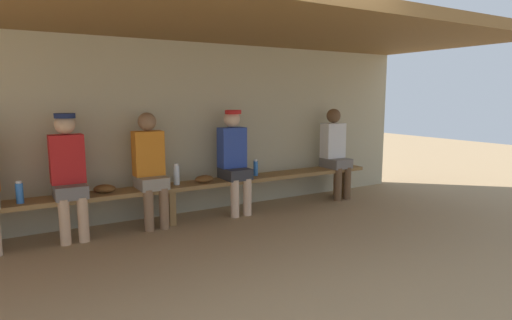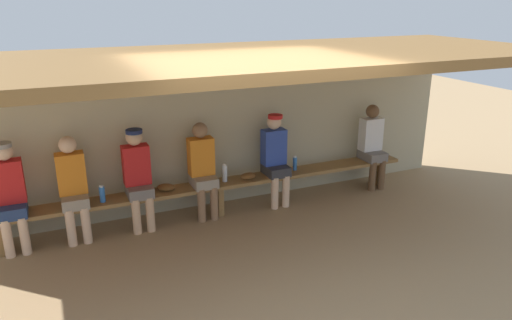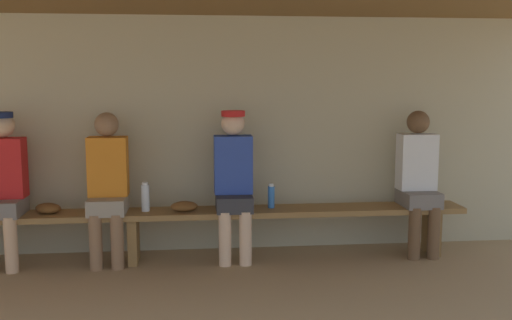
% 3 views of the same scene
% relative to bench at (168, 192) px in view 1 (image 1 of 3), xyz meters
% --- Properties ---
extents(ground_plane, '(24.00, 24.00, 0.00)m').
position_rel_bench_xyz_m(ground_plane, '(0.00, -1.55, -0.39)').
color(ground_plane, '#9E7F59').
extents(back_wall, '(8.00, 0.20, 2.20)m').
position_rel_bench_xyz_m(back_wall, '(0.00, 0.45, 0.71)').
color(back_wall, '#B7AD8C').
rests_on(back_wall, ground).
extents(dugout_roof, '(8.00, 2.80, 0.12)m').
position_rel_bench_xyz_m(dugout_roof, '(0.00, -0.85, 1.87)').
color(dugout_roof, brown).
rests_on(dugout_roof, back_wall).
extents(bench, '(6.00, 0.36, 0.46)m').
position_rel_bench_xyz_m(bench, '(0.00, 0.00, 0.00)').
color(bench, olive).
rests_on(bench, ground).
extents(player_in_blue, '(0.34, 0.42, 1.34)m').
position_rel_bench_xyz_m(player_in_blue, '(-1.09, 0.00, 0.36)').
color(player_in_blue, slate).
rests_on(player_in_blue, ground).
extents(player_shirtless_tan, '(0.34, 0.42, 1.34)m').
position_rel_bench_xyz_m(player_shirtless_tan, '(2.60, 0.00, 0.34)').
color(player_shirtless_tan, slate).
rests_on(player_shirtless_tan, ground).
extents(player_rightmost, '(0.34, 0.42, 1.34)m').
position_rel_bench_xyz_m(player_rightmost, '(-0.21, 0.00, 0.34)').
color(player_rightmost, gray).
rests_on(player_rightmost, ground).
extents(player_in_red, '(0.34, 0.42, 1.34)m').
position_rel_bench_xyz_m(player_in_red, '(0.89, 0.00, 0.36)').
color(player_in_red, '#333338').
rests_on(player_in_red, ground).
extents(water_bottle_green, '(0.06, 0.06, 0.22)m').
position_rel_bench_xyz_m(water_bottle_green, '(1.24, 0.03, 0.18)').
color(water_bottle_green, blue).
rests_on(water_bottle_green, bench).
extents(water_bottle_blue, '(0.07, 0.07, 0.26)m').
position_rel_bench_xyz_m(water_bottle_blue, '(0.11, 0.01, 0.20)').
color(water_bottle_blue, silver).
rests_on(water_bottle_blue, bench).
extents(water_bottle_clear, '(0.07, 0.07, 0.23)m').
position_rel_bench_xyz_m(water_bottle_clear, '(-1.55, -0.04, 0.18)').
color(water_bottle_clear, blue).
rests_on(water_bottle_clear, bench).
extents(baseball_glove_tan, '(0.29, 0.26, 0.09)m').
position_rel_bench_xyz_m(baseball_glove_tan, '(-0.73, 0.01, 0.12)').
color(baseball_glove_tan, brown).
rests_on(baseball_glove_tan, bench).
extents(baseball_glove_worn, '(0.26, 0.19, 0.09)m').
position_rel_bench_xyz_m(baseball_glove_worn, '(0.45, -0.03, 0.12)').
color(baseball_glove_worn, brown).
rests_on(baseball_glove_worn, bench).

